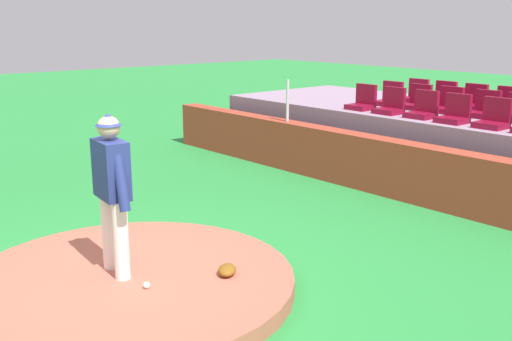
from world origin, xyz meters
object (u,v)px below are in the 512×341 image
pitcher (112,183)px  stadium_chair_4 (494,118)px  stadium_chair_2 (423,109)px  stadium_chair_9 (448,105)px  baseball (147,285)px  stadium_chair_8 (418,101)px  fielding_glove (227,270)px  stadium_chair_7 (390,98)px  stadium_chair_0 (363,102)px  stadium_chair_15 (443,98)px  stadium_chair_16 (473,101)px  stadium_chair_3 (455,114)px  stadium_chair_1 (391,105)px  stadium_chair_14 (416,95)px  stadium_chair_17 (506,105)px  stadium_chair_10 (484,109)px

pitcher → stadium_chair_4: size_ratio=3.62×
stadium_chair_2 → stadium_chair_9: size_ratio=1.00×
baseball → stadium_chair_8: stadium_chair_8 is taller
fielding_glove → stadium_chair_7: (-2.82, 6.58, 1.12)m
stadium_chair_0 → stadium_chair_4: 2.82m
stadium_chair_8 → stadium_chair_15: same height
stadium_chair_4 → stadium_chair_16: (-1.40, 1.79, 0.00)m
stadium_chair_3 → stadium_chair_16: 1.93m
stadium_chair_3 → stadium_chair_9: size_ratio=1.00×
stadium_chair_0 → stadium_chair_4: bearing=179.2°
stadium_chair_1 → stadium_chair_8: (-0.00, 0.89, 0.00)m
stadium_chair_3 → stadium_chair_14: bearing=-41.5°
stadium_chair_0 → stadium_chair_9: 1.65m
stadium_chair_3 → stadium_chair_14: same height
stadium_chair_4 → stadium_chair_8: 2.29m
stadium_chair_15 → stadium_chair_17: same height
stadium_chair_0 → pitcher: bearing=106.5°
fielding_glove → stadium_chair_2: 5.95m
stadium_chair_7 → stadium_chair_15: (0.71, 0.90, 0.00)m
stadium_chair_9 → stadium_chair_17: (0.72, 0.86, 0.00)m
pitcher → stadium_chair_3: size_ratio=3.62×
pitcher → fielding_glove: 1.59m
stadium_chair_1 → stadium_chair_10: 1.70m
stadium_chair_14 → pitcher: bearing=103.0°
stadium_chair_7 → stadium_chair_9: bearing=-179.8°
stadium_chair_3 → stadium_chair_7: size_ratio=1.00×
baseball → stadium_chair_16: (-1.11, 8.31, 1.14)m
stadium_chair_7 → stadium_chair_16: (1.43, 0.85, 0.00)m
stadium_chair_1 → baseball: bearing=105.6°
baseball → stadium_chair_8: bearing=103.8°
stadium_chair_4 → stadium_chair_9: (-1.43, 0.94, 0.00)m
fielding_glove → stadium_chair_1: stadium_chair_1 is taller
stadium_chair_1 → stadium_chair_9: (0.67, 0.93, 0.00)m
stadium_chair_3 → stadium_chair_16: (-0.68, 1.81, 0.00)m
stadium_chair_15 → stadium_chair_16: size_ratio=1.00×
stadium_chair_4 → stadium_chair_16: bearing=-52.1°
stadium_chair_0 → stadium_chair_16: size_ratio=1.00×
stadium_chair_0 → stadium_chair_9: same height
stadium_chair_2 → stadium_chair_3: size_ratio=1.00×
stadium_chair_10 → stadium_chair_16: same height
stadium_chair_3 → stadium_chair_7: 2.32m
stadium_chair_16 → stadium_chair_2: bearing=90.2°
stadium_chair_2 → stadium_chair_7: bearing=-32.2°
stadium_chair_0 → stadium_chair_3: bearing=178.4°
stadium_chair_1 → stadium_chair_7: same height
stadium_chair_0 → stadium_chair_7: size_ratio=1.00×
stadium_chair_16 → stadium_chair_3: bearing=110.7°
stadium_chair_4 → stadium_chair_0: bearing=-0.8°
stadium_chair_2 → stadium_chair_9: (-0.04, 0.91, 0.00)m
stadium_chair_14 → stadium_chair_17: size_ratio=1.00×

